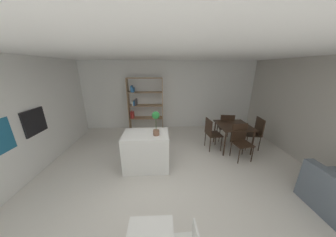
{
  "coord_description": "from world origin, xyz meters",
  "views": [
    {
      "loc": [
        -0.07,
        -2.9,
        2.38
      ],
      "look_at": [
        0.09,
        0.48,
        1.25
      ],
      "focal_mm": 16.22,
      "sensor_mm": 36.0,
      "label": 1
    }
  ],
  "objects_px": {
    "built_in_oven": "(34,122)",
    "potted_plant_on_island": "(156,121)",
    "dining_chair_far": "(226,125)",
    "dining_chair_near": "(241,139)",
    "open_bookshelf": "(144,105)",
    "dining_chair_window_side": "(255,131)",
    "dining_table": "(233,127)",
    "dining_chair_island_side": "(211,131)",
    "kitchen_island": "(146,150)"
  },
  "relations": [
    {
      "from": "kitchen_island",
      "to": "open_bookshelf",
      "type": "height_order",
      "value": "open_bookshelf"
    },
    {
      "from": "built_in_oven",
      "to": "open_bookshelf",
      "type": "height_order",
      "value": "open_bookshelf"
    },
    {
      "from": "built_in_oven",
      "to": "dining_chair_near",
      "type": "bearing_deg",
      "value": 2.52
    },
    {
      "from": "potted_plant_on_island",
      "to": "open_bookshelf",
      "type": "distance_m",
      "value": 2.54
    },
    {
      "from": "dining_chair_far",
      "to": "dining_chair_near",
      "type": "bearing_deg",
      "value": 98.61
    },
    {
      "from": "built_in_oven",
      "to": "dining_chair_island_side",
      "type": "bearing_deg",
      "value": 9.19
    },
    {
      "from": "built_in_oven",
      "to": "dining_chair_island_side",
      "type": "height_order",
      "value": "built_in_oven"
    },
    {
      "from": "potted_plant_on_island",
      "to": "dining_chair_near",
      "type": "height_order",
      "value": "potted_plant_on_island"
    },
    {
      "from": "built_in_oven",
      "to": "kitchen_island",
      "type": "xyz_separation_m",
      "value": [
        2.53,
        -0.1,
        -0.76
      ]
    },
    {
      "from": "open_bookshelf",
      "to": "dining_chair_near",
      "type": "height_order",
      "value": "open_bookshelf"
    },
    {
      "from": "potted_plant_on_island",
      "to": "dining_chair_far",
      "type": "bearing_deg",
      "value": 31.79
    },
    {
      "from": "kitchen_island",
      "to": "potted_plant_on_island",
      "type": "bearing_deg",
      "value": -19.33
    },
    {
      "from": "dining_chair_near",
      "to": "kitchen_island",
      "type": "bearing_deg",
      "value": 179.04
    },
    {
      "from": "kitchen_island",
      "to": "dining_chair_far",
      "type": "xyz_separation_m",
      "value": [
        2.51,
        1.31,
        0.11
      ]
    },
    {
      "from": "dining_table",
      "to": "dining_chair_island_side",
      "type": "xyz_separation_m",
      "value": [
        -0.68,
        -0.01,
        -0.11
      ]
    },
    {
      "from": "built_in_oven",
      "to": "potted_plant_on_island",
      "type": "relative_size",
      "value": 1.08
    },
    {
      "from": "open_bookshelf",
      "to": "dining_chair_window_side",
      "type": "height_order",
      "value": "open_bookshelf"
    },
    {
      "from": "kitchen_island",
      "to": "dining_table",
      "type": "height_order",
      "value": "kitchen_island"
    },
    {
      "from": "kitchen_island",
      "to": "dining_chair_island_side",
      "type": "height_order",
      "value": "dining_chair_island_side"
    },
    {
      "from": "kitchen_island",
      "to": "open_bookshelf",
      "type": "relative_size",
      "value": 0.53
    },
    {
      "from": "kitchen_island",
      "to": "potted_plant_on_island",
      "type": "relative_size",
      "value": 1.9
    },
    {
      "from": "dining_chair_near",
      "to": "dining_chair_window_side",
      "type": "bearing_deg",
      "value": 26.61
    },
    {
      "from": "kitchen_island",
      "to": "potted_plant_on_island",
      "type": "height_order",
      "value": "potted_plant_on_island"
    },
    {
      "from": "built_in_oven",
      "to": "kitchen_island",
      "type": "height_order",
      "value": "built_in_oven"
    },
    {
      "from": "kitchen_island",
      "to": "dining_chair_window_side",
      "type": "bearing_deg",
      "value": 14.14
    },
    {
      "from": "dining_chair_near",
      "to": "dining_chair_island_side",
      "type": "height_order",
      "value": "dining_chair_island_side"
    },
    {
      "from": "kitchen_island",
      "to": "dining_chair_near",
      "type": "distance_m",
      "value": 2.54
    },
    {
      "from": "kitchen_island",
      "to": "dining_chair_island_side",
      "type": "relative_size",
      "value": 1.12
    },
    {
      "from": "built_in_oven",
      "to": "open_bookshelf",
      "type": "distance_m",
      "value": 3.2
    },
    {
      "from": "dining_chair_island_side",
      "to": "dining_table",
      "type": "bearing_deg",
      "value": -94.71
    },
    {
      "from": "potted_plant_on_island",
      "to": "dining_chair_near",
      "type": "bearing_deg",
      "value": 10.32
    },
    {
      "from": "open_bookshelf",
      "to": "dining_chair_far",
      "type": "distance_m",
      "value": 3.05
    },
    {
      "from": "dining_table",
      "to": "dining_chair_far",
      "type": "height_order",
      "value": "dining_chair_far"
    },
    {
      "from": "kitchen_island",
      "to": "dining_chair_far",
      "type": "height_order",
      "value": "dining_chair_far"
    },
    {
      "from": "potted_plant_on_island",
      "to": "open_bookshelf",
      "type": "height_order",
      "value": "open_bookshelf"
    },
    {
      "from": "open_bookshelf",
      "to": "dining_chair_far",
      "type": "xyz_separation_m",
      "value": [
        2.81,
        -1.07,
        -0.48
      ]
    },
    {
      "from": "dining_chair_near",
      "to": "dining_chair_far",
      "type": "bearing_deg",
      "value": 81.78
    },
    {
      "from": "dining_table",
      "to": "dining_chair_island_side",
      "type": "distance_m",
      "value": 0.68
    },
    {
      "from": "open_bookshelf",
      "to": "dining_chair_window_side",
      "type": "xyz_separation_m",
      "value": [
        3.51,
        -1.57,
        -0.47
      ]
    },
    {
      "from": "potted_plant_on_island",
      "to": "dining_table",
      "type": "distance_m",
      "value": 2.51
    },
    {
      "from": "dining_chair_island_side",
      "to": "built_in_oven",
      "type": "bearing_deg",
      "value": 93.69
    },
    {
      "from": "dining_table",
      "to": "dining_chair_window_side",
      "type": "xyz_separation_m",
      "value": [
        0.68,
        -0.01,
        -0.12
      ]
    },
    {
      "from": "built_in_oven",
      "to": "dining_chair_far",
      "type": "relative_size",
      "value": 0.64
    },
    {
      "from": "dining_chair_far",
      "to": "dining_chair_island_side",
      "type": "bearing_deg",
      "value": 45.84
    },
    {
      "from": "built_in_oven",
      "to": "kitchen_island",
      "type": "distance_m",
      "value": 2.64
    },
    {
      "from": "open_bookshelf",
      "to": "built_in_oven",
      "type": "bearing_deg",
      "value": -134.33
    },
    {
      "from": "built_in_oven",
      "to": "potted_plant_on_island",
      "type": "height_order",
      "value": "built_in_oven"
    },
    {
      "from": "dining_chair_island_side",
      "to": "dining_chair_near",
      "type": "bearing_deg",
      "value": -131.87
    },
    {
      "from": "dining_table",
      "to": "dining_chair_near",
      "type": "distance_m",
      "value": 0.51
    },
    {
      "from": "open_bookshelf",
      "to": "dining_chair_near",
      "type": "xyz_separation_m",
      "value": [
        2.81,
        -2.06,
        -0.48
      ]
    }
  ]
}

